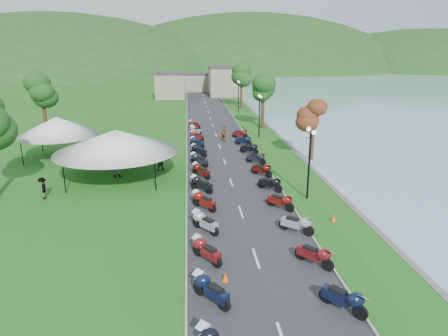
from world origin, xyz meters
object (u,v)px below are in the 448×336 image
object	(u,v)px
pedestrian_a	(124,166)
pedestrian_c	(44,199)
vendor_tent_main	(117,154)
pedestrian_b	(117,177)

from	to	relation	value
pedestrian_a	pedestrian_c	bearing A→B (deg)	-168.13
vendor_tent_main	pedestrian_c	world-z (taller)	vendor_tent_main
vendor_tent_main	pedestrian_c	size ratio (longest dim) A/B	4.18
pedestrian_a	pedestrian_c	world-z (taller)	pedestrian_a
vendor_tent_main	pedestrian_a	world-z (taller)	vendor_tent_main
vendor_tent_main	pedestrian_a	distance (m)	3.96
pedestrian_a	pedestrian_c	xyz separation A→B (m)	(-4.44, -7.84, 0.00)
pedestrian_b	vendor_tent_main	bearing A→B (deg)	143.72
pedestrian_b	pedestrian_c	world-z (taller)	pedestrian_b
pedestrian_c	vendor_tent_main	bearing A→B (deg)	119.63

